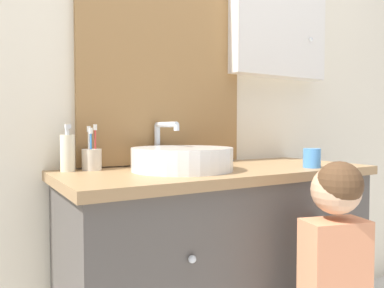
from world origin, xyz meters
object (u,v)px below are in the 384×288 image
at_px(toothbrush_holder, 92,158).
at_px(soap_dispenser, 68,152).
at_px(sink_basin, 182,158).
at_px(child_figure, 334,276).
at_px(drinking_cup, 312,158).

distance_m(toothbrush_holder, soap_dispenser, 0.09).
height_order(sink_basin, child_figure, sink_basin).
relative_size(child_figure, drinking_cup, 11.70).
bearing_deg(soap_dispenser, sink_basin, -25.92).
bearing_deg(toothbrush_holder, soap_dispenser, 179.18).
xyz_separation_m(soap_dispenser, child_figure, (0.69, -0.61, -0.38)).
distance_m(child_figure, drinking_cup, 0.47).
height_order(sink_basin, drinking_cup, sink_basin).
bearing_deg(child_figure, sink_basin, 126.08).
xyz_separation_m(sink_basin, soap_dispenser, (-0.37, 0.18, 0.02)).
height_order(sink_basin, toothbrush_holder, sink_basin).
relative_size(sink_basin, child_figure, 0.48).
height_order(child_figure, drinking_cup, drinking_cup).
bearing_deg(drinking_cup, soap_dispenser, 157.24).
bearing_deg(child_figure, drinking_cup, 55.28).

